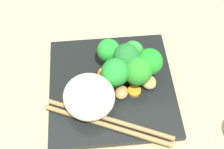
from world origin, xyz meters
TOP-DOWN VIEW (x-y plane):
  - ground_plane at (0.00, 0.00)cm, footprint 110.00×110.00cm
  - square_plate at (0.00, 0.00)cm, footprint 23.70×23.70cm
  - rice_mound at (4.30, 4.08)cm, footprint 11.84×11.73cm
  - broccoli_floret_0 at (-4.54, -4.85)cm, footprint 4.13×4.13cm
  - broccoli_floret_1 at (-7.10, -1.68)cm, footprint 4.97×4.97cm
  - broccoli_floret_2 at (-0.67, 0.21)cm, footprint 5.09×5.09cm
  - broccoli_floret_3 at (-0.34, -5.09)cm, footprint 4.39×4.39cm
  - broccoli_floret_4 at (-3.00, -2.69)cm, footprint 4.90×4.90cm
  - broccoli_floret_5 at (-4.72, 0.02)cm, footprint 5.31×5.31cm
  - carrot_slice_0 at (-2.58, -6.17)cm, footprint 4.40×4.40cm
  - carrot_slice_1 at (1.41, -0.49)cm, footprint 3.01×3.01cm
  - carrot_slice_2 at (-4.00, 1.95)cm, footprint 3.19×3.19cm
  - carrot_slice_3 at (0.81, -2.40)cm, footprint 3.84×3.84cm
  - carrot_slice_4 at (-5.44, -6.55)cm, footprint 2.98×2.98cm
  - pepper_chunk_0 at (-6.63, -4.56)cm, footprint 3.05×2.90cm
  - pepper_chunk_1 at (-5.59, -2.77)cm, footprint 3.25×3.18cm
  - chicken_piece_0 at (-6.84, 0.68)cm, footprint 3.48×3.82cm
  - chicken_piece_3 at (-1.57, 2.33)cm, footprint 3.43×3.62cm
  - chopstick_pair at (1.39, 7.83)cm, footprint 21.70×11.37cm

SIDE VIEW (x-z plane):
  - ground_plane at x=0.00cm, z-range -2.00..0.00cm
  - square_plate at x=0.00cm, z-range 0.00..1.33cm
  - carrot_slice_3 at x=0.81cm, z-range 1.33..1.87cm
  - carrot_slice_2 at x=-4.00cm, z-range 1.33..1.93cm
  - carrot_slice_4 at x=-5.44cm, z-range 1.33..1.96cm
  - carrot_slice_0 at x=-2.58cm, z-range 1.33..2.11cm
  - carrot_slice_1 at x=1.41cm, z-range 1.33..2.12cm
  - chopstick_pair at x=1.39cm, z-range 1.33..2.17cm
  - pepper_chunk_1 at x=-5.59cm, z-range 1.33..2.90cm
  - chicken_piece_3 at x=-1.57cm, z-range 1.33..2.90cm
  - chicken_piece_0 at x=-6.84cm, z-range 1.33..3.25cm
  - pepper_chunk_0 at x=-6.63cm, z-range 1.33..3.63cm
  - broccoli_floret_0 at x=-4.54cm, z-range 1.84..7.28cm
  - rice_mound at x=4.30cm, z-range 1.33..8.06cm
  - broccoli_floret_5 at x=-4.72cm, z-range 1.85..8.40cm
  - broccoli_floret_3 at x=-0.34cm, z-range 1.97..8.29cm
  - broccoli_floret_1 at x=-7.10cm, z-range 2.00..8.50cm
  - broccoli_floret_2 at x=-0.67cm, z-range 1.88..8.62cm
  - broccoli_floret_4 at x=-3.00cm, z-range 2.13..9.44cm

